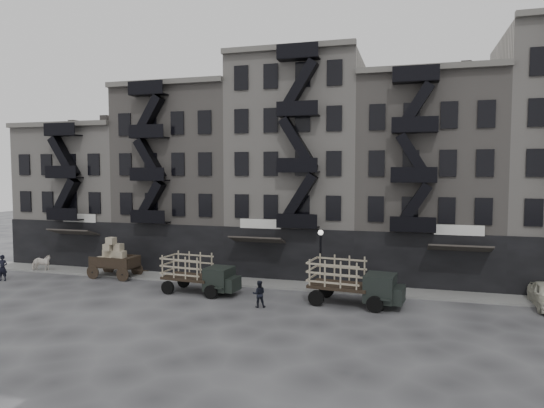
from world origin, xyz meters
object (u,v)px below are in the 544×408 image
(stake_truck_east, at_px, (353,279))
(stake_truck_west, at_px, (199,271))
(wagon, at_px, (114,255))
(pedestrian_west, at_px, (3,268))
(horse, at_px, (41,263))
(pedestrian_mid, at_px, (259,294))

(stake_truck_east, bearing_deg, stake_truck_west, -173.25)
(wagon, xyz_separation_m, pedestrian_west, (-7.45, -3.24, -0.82))
(wagon, distance_m, stake_truck_west, 8.75)
(horse, distance_m, pedestrian_mid, 20.63)
(wagon, relative_size, stake_truck_west, 0.70)
(wagon, height_order, pedestrian_west, wagon)
(stake_truck_west, bearing_deg, horse, 175.67)
(stake_truck_west, bearing_deg, stake_truck_east, 5.16)
(horse, relative_size, pedestrian_west, 0.90)
(horse, bearing_deg, pedestrian_west, 156.80)
(wagon, relative_size, pedestrian_mid, 2.30)
(stake_truck_east, xyz_separation_m, pedestrian_mid, (-5.41, -2.06, -0.82))
(horse, relative_size, wagon, 0.47)
(horse, distance_m, wagon, 6.89)
(stake_truck_west, xyz_separation_m, pedestrian_west, (-15.80, -0.66, -0.52))
(stake_truck_west, height_order, pedestrian_mid, stake_truck_west)
(stake_truck_west, height_order, pedestrian_west, stake_truck_west)
(pedestrian_west, bearing_deg, pedestrian_mid, -20.51)
(horse, height_order, pedestrian_mid, pedestrian_mid)
(horse, distance_m, stake_truck_west, 15.40)
(pedestrian_west, bearing_deg, stake_truck_west, -14.16)
(wagon, bearing_deg, stake_truck_east, -6.06)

